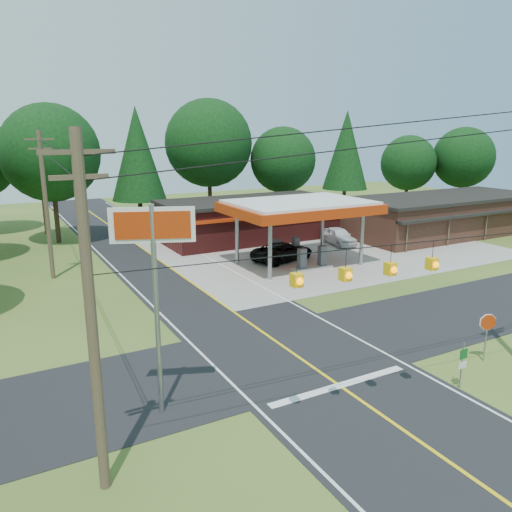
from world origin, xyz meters
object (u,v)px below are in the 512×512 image
gas_canopy (300,209)px  big_stop_sign (154,259)px  octagonal_stop_sign (488,326)px  sedan_car (339,236)px  suv_car (283,252)px

gas_canopy → big_stop_sign: size_ratio=1.40×
big_stop_sign → octagonal_stop_sign: (13.83, -2.86, -4.07)m
sedan_car → octagonal_stop_sign: 23.65m
gas_canopy → sedan_car: gas_canopy is taller
sedan_car → big_stop_sign: big_stop_sign is taller
suv_car → big_stop_sign: (-15.33, -16.51, 4.98)m
sedan_car → octagonal_stop_sign: bearing=-101.9°
gas_canopy → octagonal_stop_sign: gas_canopy is taller
suv_car → big_stop_sign: big_stop_sign is taller
suv_car → big_stop_sign: bearing=122.6°
gas_canopy → big_stop_sign: 21.86m
sedan_car → octagonal_stop_sign: octagonal_stop_sign is taller
sedan_car → octagonal_stop_sign: size_ratio=2.00×
big_stop_sign → gas_canopy: bearing=43.5°
gas_canopy → sedan_car: size_ratio=2.38×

